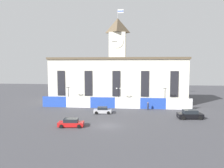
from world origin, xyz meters
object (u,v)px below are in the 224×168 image
object	(u,v)px
car_silver_hatch	(103,110)
car_red_sedan	(71,123)
street_lamp_center	(165,93)
street_lamp_left	(118,93)
street_lamp_right	(68,92)
pedestrian	(148,106)
car_black_suv	(190,115)

from	to	relation	value
car_silver_hatch	car_red_sedan	bearing A→B (deg)	64.94
street_lamp_center	street_lamp_left	bearing A→B (deg)	180.00
street_lamp_left	car_silver_hatch	xyz separation A→B (m)	(-3.02, -7.14, -2.96)
street_lamp_left	street_lamp_center	bearing A→B (deg)	0.00
street_lamp_right	street_lamp_center	world-z (taller)	street_lamp_center
street_lamp_right	street_lamp_left	distance (m)	12.96
street_lamp_left	street_lamp_center	xyz separation A→B (m)	(11.50, 0.00, 0.20)
car_silver_hatch	pedestrian	xyz separation A→B (m)	(10.24, 4.73, 0.33)
street_lamp_left	pedestrian	xyz separation A→B (m)	(7.22, -2.41, -2.62)
car_red_sedan	pedestrian	bearing A→B (deg)	-137.83
street_lamp_center	car_silver_hatch	xyz separation A→B (m)	(-14.52, -7.14, -3.16)
street_lamp_right	car_black_suv	size ratio (longest dim) A/B	1.05
pedestrian	street_lamp_right	bearing A→B (deg)	-125.27
car_silver_hatch	car_black_suv	world-z (taller)	car_black_suv
car_black_suv	pedestrian	distance (m)	10.95
street_lamp_right	street_lamp_center	xyz separation A→B (m)	(24.45, 0.00, 0.01)
car_silver_hatch	pedestrian	world-z (taller)	pedestrian
street_lamp_right	car_silver_hatch	distance (m)	12.64
street_lamp_center	car_red_sedan	bearing A→B (deg)	-135.71
street_lamp_right	pedestrian	distance (m)	20.51
car_silver_hatch	car_black_suv	distance (m)	18.34
street_lamp_center	pedestrian	bearing A→B (deg)	-150.61
street_lamp_right	car_silver_hatch	world-z (taller)	street_lamp_right
street_lamp_right	street_lamp_left	bearing A→B (deg)	0.00
street_lamp_center	car_silver_hatch	world-z (taller)	street_lamp_center
street_lamp_left	street_lamp_center	world-z (taller)	street_lamp_center
car_silver_hatch	street_lamp_center	bearing A→B (deg)	-158.86
car_black_suv	pedestrian	size ratio (longest dim) A/B	2.70
car_red_sedan	car_black_suv	xyz separation A→B (m)	(22.07, 8.00, 0.16)
street_lamp_right	car_black_suv	bearing A→B (deg)	-19.67
street_lamp_left	car_red_sedan	world-z (taller)	street_lamp_left
street_lamp_center	car_silver_hatch	distance (m)	16.48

